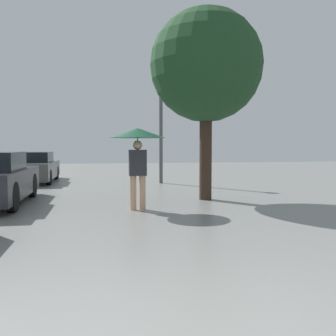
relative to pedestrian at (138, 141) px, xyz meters
The scene contains 4 objects.
pedestrian is the anchor object (origin of this frame).
parked_car_farthest 8.29m from the pedestrian, 114.86° to the left, with size 1.66×4.21×1.23m.
tree 3.15m from the pedestrian, 33.73° to the left, with size 3.03×3.03×5.14m.
street_lamp 6.41m from the pedestrian, 75.50° to the left, with size 0.36×0.36×4.59m.
Camera 1 is at (-0.58, -2.59, 1.45)m, focal length 40.00 mm.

